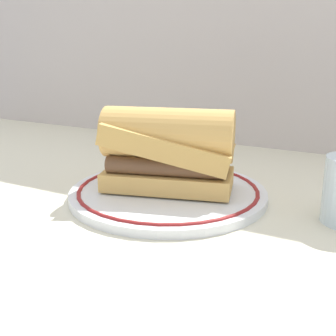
# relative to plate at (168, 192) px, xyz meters

# --- Properties ---
(ground_plane) EXTENTS (1.50, 1.50, 0.00)m
(ground_plane) POSITION_rel_plate_xyz_m (-0.02, 0.00, -0.01)
(ground_plane) COLOR beige
(wall_back) EXTENTS (1.50, 0.02, 0.60)m
(wall_back) POSITION_rel_plate_xyz_m (-0.02, 0.38, 0.29)
(wall_back) COLOR beige
(wall_back) RESTS_ON ground_plane
(plate) EXTENTS (0.29, 0.29, 0.01)m
(plate) POSITION_rel_plate_xyz_m (0.00, 0.00, 0.00)
(plate) COLOR white
(plate) RESTS_ON ground_plane
(sausage_sandwich) EXTENTS (0.20, 0.13, 0.12)m
(sausage_sandwich) POSITION_rel_plate_xyz_m (-0.00, -0.00, 0.07)
(sausage_sandwich) COLOR tan
(sausage_sandwich) RESTS_ON plate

